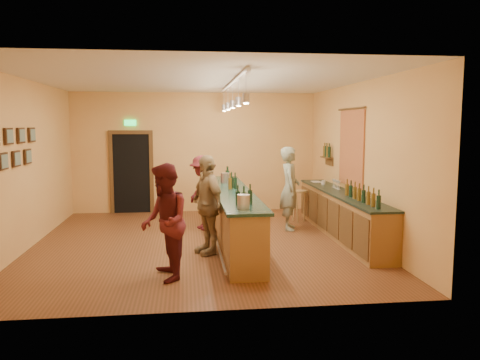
{
  "coord_description": "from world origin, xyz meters",
  "views": [
    {
      "loc": [
        -0.28,
        -9.18,
        2.33
      ],
      "look_at": [
        0.83,
        0.2,
        1.23
      ],
      "focal_mm": 35.0,
      "sensor_mm": 36.0,
      "label": 1
    }
  ],
  "objects": [
    {
      "name": "tasting_bar",
      "position": [
        0.66,
        -0.0,
        0.61
      ],
      "size": [
        0.73,
        5.1,
        1.38
      ],
      "color": "brown",
      "rests_on": "floor"
    },
    {
      "name": "doorway",
      "position": [
        -1.7,
        3.47,
        1.13
      ],
      "size": [
        1.15,
        0.09,
        2.48
      ],
      "color": "black",
      "rests_on": "wall_back"
    },
    {
      "name": "wall_front",
      "position": [
        0.0,
        -3.5,
        1.6
      ],
      "size": [
        6.5,
        0.02,
        3.2
      ],
      "primitive_type": "cube",
      "color": "tan",
      "rests_on": "floor"
    },
    {
      "name": "tapestry",
      "position": [
        3.23,
        0.4,
        1.85
      ],
      "size": [
        0.03,
        1.4,
        1.6
      ],
      "primitive_type": "cube",
      "color": "#AB2228",
      "rests_on": "wall_right"
    },
    {
      "name": "floor",
      "position": [
        0.0,
        0.0,
        0.0
      ],
      "size": [
        7.0,
        7.0,
        0.0
      ],
      "primitive_type": "plane",
      "color": "#573218",
      "rests_on": "ground"
    },
    {
      "name": "bottle_shelf",
      "position": [
        3.17,
        1.9,
        1.67
      ],
      "size": [
        0.17,
        0.55,
        0.54
      ],
      "color": "#472B15",
      "rests_on": "wall_right"
    },
    {
      "name": "wall_back",
      "position": [
        0.0,
        3.5,
        1.6
      ],
      "size": [
        6.5,
        0.02,
        3.2
      ],
      "primitive_type": "cube",
      "color": "tan",
      "rests_on": "floor"
    },
    {
      "name": "customer_c",
      "position": [
        0.11,
        1.23,
        0.83
      ],
      "size": [
        0.99,
        1.23,
        1.67
      ],
      "primitive_type": "imported",
      "rotation": [
        0.0,
        0.0,
        -1.17
      ],
      "color": "#59191E",
      "rests_on": "floor"
    },
    {
      "name": "bartender",
      "position": [
        2.04,
        0.97,
        0.93
      ],
      "size": [
        0.56,
        0.75,
        1.86
      ],
      "primitive_type": "imported",
      "rotation": [
        0.0,
        0.0,
        1.39
      ],
      "color": "gray",
      "rests_on": "floor"
    },
    {
      "name": "back_counter",
      "position": [
        2.97,
        0.18,
        0.49
      ],
      "size": [
        0.6,
        4.55,
        1.27
      ],
      "color": "brown",
      "rests_on": "floor"
    },
    {
      "name": "picture_grid",
      "position": [
        -3.21,
        -0.75,
        1.95
      ],
      "size": [
        0.06,
        2.2,
        0.7
      ],
      "primitive_type": null,
      "color": "#382111",
      "rests_on": "wall_left"
    },
    {
      "name": "pendant_track",
      "position": [
        0.66,
        -0.0,
        2.98
      ],
      "size": [
        0.11,
        4.6,
        0.5
      ],
      "color": "silver",
      "rests_on": "ceiling"
    },
    {
      "name": "customer_a",
      "position": [
        -0.6,
        -2.2,
        0.89
      ],
      "size": [
        0.81,
        0.97,
        1.77
      ],
      "primitive_type": "imported",
      "rotation": [
        0.0,
        0.0,
        -1.4
      ],
      "color": "#59191E",
      "rests_on": "floor"
    },
    {
      "name": "ceiling",
      "position": [
        0.0,
        0.0,
        3.2
      ],
      "size": [
        6.5,
        7.0,
        0.02
      ],
      "primitive_type": "cube",
      "color": "silver",
      "rests_on": "wall_back"
    },
    {
      "name": "wall_left",
      "position": [
        -3.25,
        0.0,
        1.6
      ],
      "size": [
        0.02,
        7.0,
        3.2
      ],
      "primitive_type": "cube",
      "color": "tan",
      "rests_on": "floor"
    },
    {
      "name": "customer_b",
      "position": [
        0.11,
        -0.8,
        0.9
      ],
      "size": [
        0.82,
        1.15,
        1.81
      ],
      "primitive_type": "imported",
      "rotation": [
        0.0,
        0.0,
        -1.17
      ],
      "color": "#997A51",
      "rests_on": "floor"
    },
    {
      "name": "wall_right",
      "position": [
        3.25,
        0.0,
        1.6
      ],
      "size": [
        0.02,
        7.0,
        3.2
      ],
      "primitive_type": "cube",
      "color": "tan",
      "rests_on": "floor"
    },
    {
      "name": "bar_stool",
      "position": [
        2.44,
        1.76,
        0.62
      ],
      "size": [
        0.37,
        0.37,
        0.77
      ],
      "rotation": [
        0.0,
        0.0,
        -0.22
      ],
      "color": "olive",
      "rests_on": "floor"
    }
  ]
}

